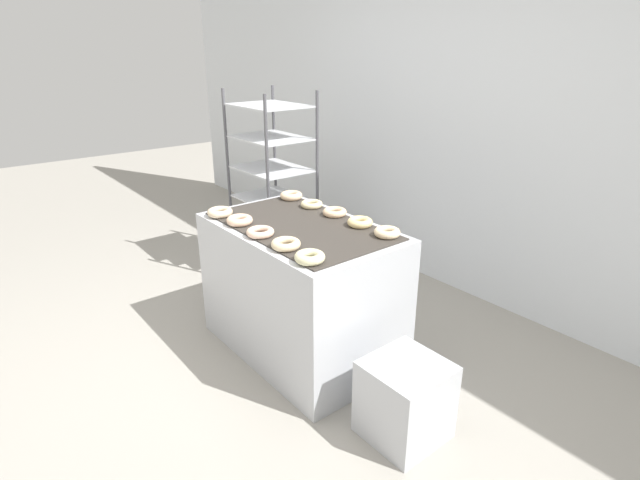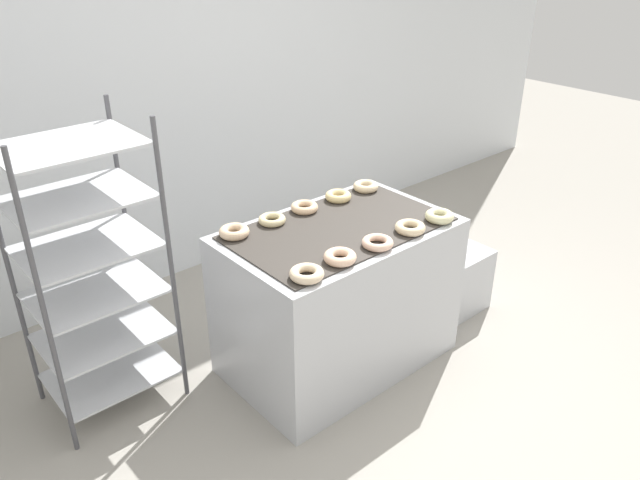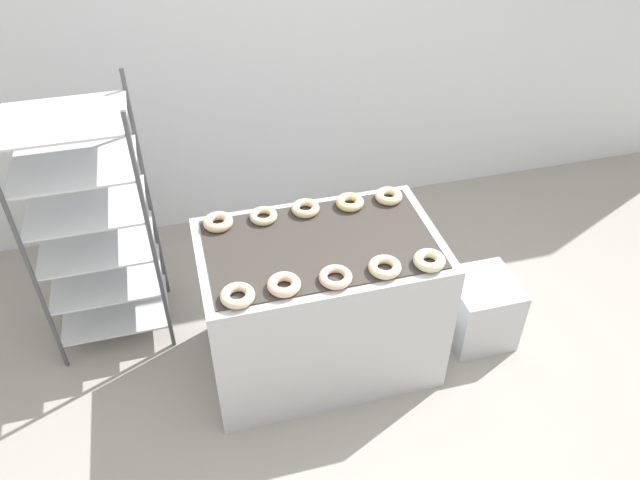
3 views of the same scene
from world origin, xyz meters
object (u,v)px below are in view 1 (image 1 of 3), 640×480
at_px(baking_rack_cart, 272,184).
at_px(donut_near_rightmost, 310,257).
at_px(donut_near_left, 240,220).
at_px(donut_near_center, 261,232).
at_px(glaze_bin, 405,400).
at_px(donut_far_center, 335,212).
at_px(fryer_machine, 301,289).
at_px(donut_far_rightmost, 387,232).
at_px(donut_near_right, 286,244).
at_px(donut_far_leftmost, 291,196).
at_px(donut_far_left, 312,204).
at_px(donut_near_leftmost, 220,212).
at_px(donut_far_right, 360,222).

distance_m(baking_rack_cart, donut_near_rightmost, 1.77).
bearing_deg(donut_near_left, donut_near_center, -1.92).
bearing_deg(donut_near_center, glaze_bin, 12.58).
xyz_separation_m(baking_rack_cart, donut_near_left, (0.87, -0.81, 0.10)).
bearing_deg(donut_far_center, donut_near_rightmost, -50.18).
height_order(fryer_machine, baking_rack_cart, baking_rack_cart).
xyz_separation_m(donut_near_left, donut_far_rightmost, (0.69, 0.53, -0.00)).
bearing_deg(donut_near_right, donut_near_left, 179.61).
bearing_deg(donut_far_rightmost, donut_near_center, -129.64).
bearing_deg(donut_near_left, fryer_machine, 48.27).
height_order(donut_near_center, donut_far_rightmost, donut_far_rightmost).
bearing_deg(fryer_machine, glaze_bin, -4.14).
distance_m(donut_far_leftmost, donut_far_rightmost, 0.91).
bearing_deg(baking_rack_cart, donut_far_center, -13.57).
bearing_deg(donut_far_left, fryer_machine, -49.02).
bearing_deg(fryer_machine, donut_near_leftmost, -147.93).
relative_size(donut_far_leftmost, donut_far_right, 1.03).
xyz_separation_m(fryer_machine, donut_near_left, (-0.24, -0.27, 0.44)).
xyz_separation_m(glaze_bin, donut_far_rightmost, (-0.49, 0.33, 0.66)).
distance_m(donut_near_rightmost, donut_far_right, 0.59).
bearing_deg(glaze_bin, donut_near_leftmost, -171.18).
relative_size(donut_far_right, donut_far_rightmost, 1.01).
bearing_deg(donut_near_center, donut_far_leftmost, 130.52).
height_order(donut_near_left, donut_far_left, donut_near_left).
bearing_deg(glaze_bin, donut_far_leftmost, 166.44).
distance_m(glaze_bin, donut_far_right, 1.02).
height_order(donut_far_center, donut_far_rightmost, donut_far_rightmost).
distance_m(donut_near_left, donut_far_right, 0.71).
height_order(donut_near_leftmost, donut_far_center, donut_near_leftmost).
bearing_deg(baking_rack_cart, fryer_machine, -25.95).
xyz_separation_m(donut_near_left, donut_far_left, (0.01, 0.53, -0.00)).
distance_m(baking_rack_cart, donut_far_left, 0.92).
xyz_separation_m(donut_far_leftmost, donut_far_right, (0.70, -0.01, -0.00)).
bearing_deg(donut_near_center, donut_near_leftmost, -179.12).
bearing_deg(donut_far_leftmost, donut_far_rightmost, -0.36).
relative_size(baking_rack_cart, donut_far_center, 10.19).
distance_m(donut_near_center, donut_far_leftmost, 0.72).
relative_size(donut_near_left, donut_near_center, 1.00).
bearing_deg(donut_far_leftmost, donut_near_right, -37.60).
distance_m(donut_near_right, donut_far_rightmost, 0.58).
relative_size(baking_rack_cart, glaze_bin, 3.69).
height_order(donut_near_left, donut_far_right, same).
xyz_separation_m(donut_near_center, donut_far_center, (-0.01, 0.55, 0.00)).
bearing_deg(donut_near_leftmost, fryer_machine, 32.07).
distance_m(fryer_machine, donut_near_right, 0.57).
bearing_deg(donut_near_leftmost, donut_far_leftmost, 91.23).
distance_m(baking_rack_cart, donut_near_center, 1.38).
xyz_separation_m(donut_near_center, donut_far_right, (0.23, 0.54, 0.00)).
relative_size(glaze_bin, donut_near_rightmost, 2.70).
bearing_deg(donut_far_rightmost, donut_near_rightmost, -89.40).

